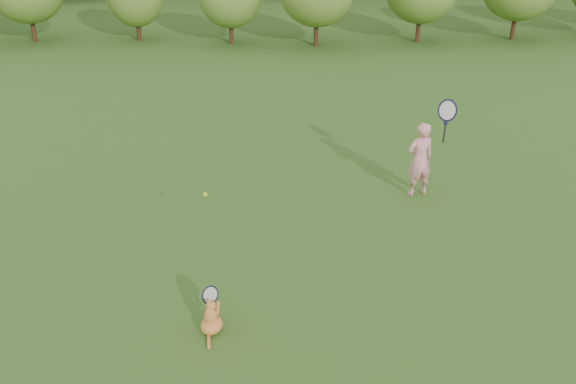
{
  "coord_description": "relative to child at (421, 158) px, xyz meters",
  "views": [
    {
      "loc": [
        0.01,
        -7.35,
        4.74
      ],
      "look_at": [
        0.2,
        0.8,
        0.7
      ],
      "focal_mm": 40.0,
      "sensor_mm": 36.0,
      "label": 1
    }
  ],
  "objects": [
    {
      "name": "child",
      "position": [
        0.0,
        0.0,
        0.0
      ],
      "size": [
        0.75,
        0.52,
        1.86
      ],
      "rotation": [
        0.0,
        0.0,
        3.44
      ],
      "color": "pink",
      "rests_on": "ground"
    },
    {
      "name": "cat",
      "position": [
        -3.11,
        -3.47,
        -0.44
      ],
      "size": [
        0.4,
        0.59,
        0.58
      ],
      "rotation": [
        0.0,
        0.0,
        -0.33
      ],
      "color": "orange",
      "rests_on": "ground"
    },
    {
      "name": "ground",
      "position": [
        -2.37,
        -2.08,
        -0.65
      ],
      "size": [
        100.0,
        100.0,
        0.0
      ],
      "primitive_type": "plane",
      "color": "#294B15",
      "rests_on": "ground"
    },
    {
      "name": "tennis_ball",
      "position": [
        -3.31,
        -1.56,
        0.16
      ],
      "size": [
        0.06,
        0.06,
        0.06
      ],
      "color": "yellow",
      "rests_on": "ground"
    }
  ]
}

